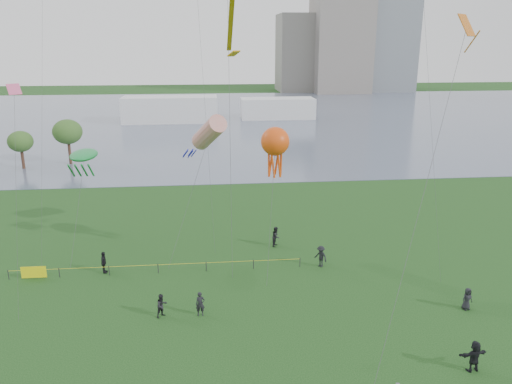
{
  "coord_description": "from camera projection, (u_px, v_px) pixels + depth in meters",
  "views": [
    {
      "loc": [
        -3.42,
        -24.74,
        18.65
      ],
      "look_at": [
        0.0,
        10.0,
        8.0
      ],
      "focal_mm": 35.0,
      "sensor_mm": 36.0,
      "label": 1
    }
  ],
  "objects": [
    {
      "name": "kite_octopus",
      "position": [
        275.0,
        142.0,
        39.96
      ],
      "size": [
        2.31,
        4.83,
        12.04
      ],
      "rotation": [
        0.0,
        0.0,
        -0.3
      ],
      "color": "#3F3F42"
    },
    {
      "name": "spectator_f",
      "position": [
        200.0,
        304.0,
        35.03
      ],
      "size": [
        0.66,
        0.44,
        1.78
      ],
      "primitive_type": "imported",
      "rotation": [
        0.0,
        0.0,
        0.03
      ],
      "color": "black",
      "rests_on": "ground_plane"
    },
    {
      "name": "spectator_g",
      "position": [
        276.0,
        236.0,
        46.93
      ],
      "size": [
        1.03,
        1.13,
        1.9
      ],
      "primitive_type": "imported",
      "rotation": [
        0.0,
        0.0,
        1.17
      ],
      "color": "black",
      "rests_on": "ground_plane"
    },
    {
      "name": "building_low",
      "position": [
        299.0,
        53.0,
        188.14
      ],
      "size": [
        16.0,
        18.0,
        28.0
      ],
      "primitive_type": "cube",
      "color": "slate",
      "rests_on": "ground_plane"
    },
    {
      "name": "lake",
      "position": [
        221.0,
        118.0,
        124.5
      ],
      "size": [
        400.0,
        120.0,
        0.08
      ],
      "primitive_type": "cube",
      "color": "slate",
      "rests_on": "ground_plane"
    },
    {
      "name": "kite_windsock",
      "position": [
        209.0,
        133.0,
        44.88
      ],
      "size": [
        5.58,
        7.95,
        12.54
      ],
      "rotation": [
        0.0,
        0.0,
        0.14
      ],
      "color": "#3F3F42"
    },
    {
      "name": "pavilion_left",
      "position": [
        170.0,
        109.0,
        117.74
      ],
      "size": [
        22.0,
        8.0,
        6.0
      ],
      "primitive_type": "cube",
      "color": "white",
      "rests_on": "ground_plane"
    },
    {
      "name": "kite_creature",
      "position": [
        84.0,
        155.0,
        44.11
      ],
      "size": [
        2.31,
        6.36,
        9.33
      ],
      "rotation": [
        0.0,
        0.0,
        -0.41
      ],
      "color": "#3F3F42"
    },
    {
      "name": "spectator_d",
      "position": [
        467.0,
        299.0,
        35.85
      ],
      "size": [
        0.92,
        0.71,
        1.66
      ],
      "primitive_type": "imported",
      "rotation": [
        0.0,
        0.0,
        0.24
      ],
      "color": "black",
      "rests_on": "ground_plane"
    },
    {
      "name": "ground_plane",
      "position": [
        273.0,
        371.0,
        29.31
      ],
      "size": [
        400.0,
        400.0,
        0.0
      ],
      "primitive_type": "plane",
      "color": "#123510"
    },
    {
      "name": "spectator_a",
      "position": [
        162.0,
        305.0,
        34.88
      ],
      "size": [
        1.06,
        1.03,
        1.73
      ],
      "primitive_type": "imported",
      "rotation": [
        0.0,
        0.0,
        0.67
      ],
      "color": "black",
      "rests_on": "ground_plane"
    },
    {
      "name": "kite_delta",
      "position": [
        463.0,
        42.0,
        30.94
      ],
      "size": [
        9.69,
        12.14,
        20.24
      ],
      "rotation": [
        0.0,
        0.0,
        -0.19
      ],
      "color": "#3F3F42"
    },
    {
      "name": "spectator_e",
      "position": [
        474.0,
        356.0,
        29.09
      ],
      "size": [
        1.88,
        0.84,
        1.95
      ],
      "primitive_type": "imported",
      "rotation": [
        0.0,
        0.0,
        3.29
      ],
      "color": "black",
      "rests_on": "ground_plane"
    },
    {
      "name": "spectator_c",
      "position": [
        104.0,
        262.0,
        41.47
      ],
      "size": [
        0.51,
        1.12,
        1.87
      ],
      "primitive_type": "imported",
      "rotation": [
        0.0,
        0.0,
        1.52
      ],
      "color": "black",
      "rests_on": "ground_plane"
    },
    {
      "name": "fence",
      "position": [
        83.0,
        270.0,
        40.95
      ],
      "size": [
        24.07,
        0.07,
        1.05
      ],
      "color": "black",
      "rests_on": "ground_plane"
    },
    {
      "name": "pavilion_right",
      "position": [
        277.0,
        108.0,
        123.18
      ],
      "size": [
        18.0,
        7.0,
        5.0
      ],
      "primitive_type": "cube",
      "color": "silver",
      "rests_on": "ground_plane"
    },
    {
      "name": "building_mid",
      "position": [
        340.0,
        39.0,
        182.29
      ],
      "size": [
        20.0,
        20.0,
        38.0
      ],
      "primitive_type": "cube",
      "color": "slate",
      "rests_on": "ground_plane"
    },
    {
      "name": "spectator_b",
      "position": [
        321.0,
        256.0,
        42.61
      ],
      "size": [
        1.33,
        1.39,
        1.9
      ],
      "primitive_type": "imported",
      "rotation": [
        0.0,
        0.0,
        -0.87
      ],
      "color": "black",
      "rests_on": "ground_plane"
    }
  ]
}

